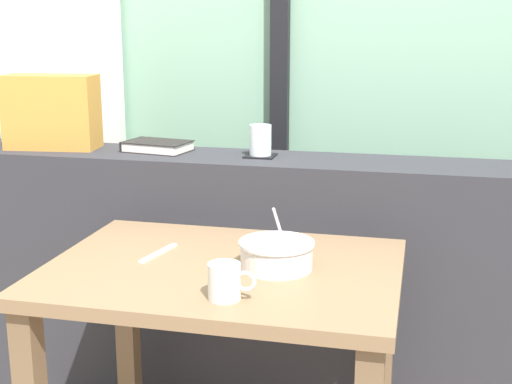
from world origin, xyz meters
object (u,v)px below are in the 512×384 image
Objects in this scene: throw_pillow at (52,112)px; ceramic_mug at (225,281)px; coaster_square at (260,156)px; juice_glass at (260,141)px; fork_utensil at (158,253)px; soup_bowl at (277,255)px; closed_book at (157,146)px; breakfast_table at (223,312)px.

throw_pillow reaches higher than ceramic_mug.
throw_pillow is (-0.75, -0.01, 0.13)m from coaster_square.
coaster_square is 0.98× the size of juice_glass.
ceramic_mug reaches higher than fork_utensil.
soup_bowl is 1.72× the size of ceramic_mug.
closed_book is (-0.37, 0.02, -0.04)m from juice_glass.
soup_bowl is at bearing -73.04° from coaster_square.
soup_bowl reaches higher than ceramic_mug.
coaster_square is 0.42× the size of closed_book.
fork_utensil is at bearing -106.20° from juice_glass.
juice_glass is 0.32× the size of throw_pillow.
closed_book is at bearing 122.99° from fork_utensil.
juice_glass is at bearing 97.47° from ceramic_mug.
fork_utensil is (-0.20, 0.05, 0.13)m from breakfast_table.
juice_glass reaches higher than closed_book.
soup_bowl is at bearing 4.93° from breakfast_table.
closed_book is 0.83m from soup_bowl.
coaster_square is 0.37m from closed_book.
ceramic_mug reaches higher than breakfast_table.
breakfast_table is at bearing 107.54° from ceramic_mug.
closed_book is (-0.41, 0.61, 0.32)m from breakfast_table.
throw_pillow is (-0.75, -0.01, 0.08)m from juice_glass.
coaster_square reaches higher than ceramic_mug.
throw_pillow is (-0.38, -0.03, 0.11)m from closed_book.
juice_glass reaches higher than fork_utensil.
juice_glass is 0.38m from closed_book.
closed_book is 1.24× the size of soup_bowl.
throw_pillow reaches higher than soup_bowl.
throw_pillow is at bearing -175.33° from closed_book.
soup_bowl is (0.14, 0.01, 0.17)m from breakfast_table.
coaster_square is at bearing 93.64° from breakfast_table.
closed_book is at bearing 177.45° from coaster_square.
coaster_square is 0.88× the size of ceramic_mug.
soup_bowl is at bearing 72.72° from ceramic_mug.
breakfast_table is 4.70× the size of soup_bowl.
coaster_square is 0.59× the size of fork_utensil.
breakfast_table is at bearing -36.28° from throw_pillow.
fork_utensil is at bearing 166.05° from breakfast_table.
fork_utensil is (-0.16, -0.55, -0.23)m from juice_glass.
coaster_square is 0.51× the size of soup_bowl.
throw_pillow is at bearing -178.91° from juice_glass.
throw_pillow is 1.65× the size of soup_bowl.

